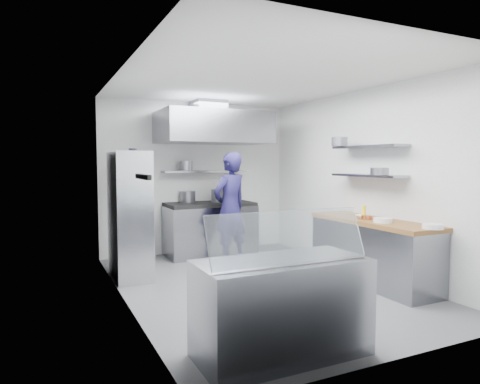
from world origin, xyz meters
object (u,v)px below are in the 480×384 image
chef (230,208)px  gas_range (210,230)px  display_case (282,308)px  wire_rack (130,215)px

chef → gas_range: bearing=-102.9°
chef → display_case: (-1.02, -3.39, -0.50)m
wire_rack → display_case: bearing=-77.3°
wire_rack → gas_range: bearing=31.2°
chef → display_case: bearing=53.3°
gas_range → chef: bearing=-82.9°
chef → display_case: size_ratio=1.24×
chef → wire_rack: (-1.72, -0.27, -0.00)m
wire_rack → display_case: (0.70, -3.11, -0.50)m
gas_range → wire_rack: (-1.63, -0.99, 0.48)m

